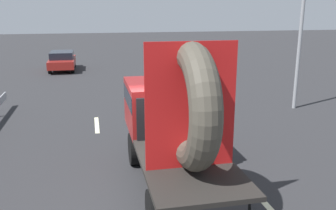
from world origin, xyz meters
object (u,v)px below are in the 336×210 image
traffic_light (303,9)px  distant_sedan (169,60)px  flatbed_truck (173,116)px  oncoming_car (62,60)px

traffic_light → distant_sedan: bearing=105.5°
flatbed_truck → traffic_light: bearing=40.0°
flatbed_truck → oncoming_car: bearing=101.9°
traffic_light → oncoming_car: 17.35m
flatbed_truck → traffic_light: size_ratio=0.82×
distant_sedan → traffic_light: bearing=-74.5°
flatbed_truck → distant_sedan: flatbed_truck is taller
traffic_light → oncoming_car: size_ratio=1.65×
distant_sedan → traffic_light: size_ratio=0.59×
distant_sedan → oncoming_car: (-7.66, 1.13, 0.03)m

